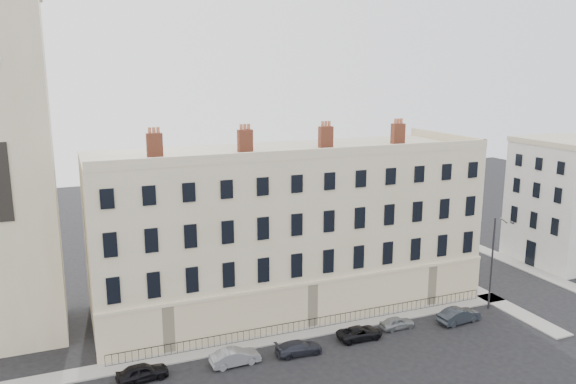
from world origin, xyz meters
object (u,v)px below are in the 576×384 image
car_c (299,348)px  car_d (360,333)px  car_e (397,323)px  car_f (459,315)px  streetlamp (493,259)px  car_b (235,357)px  car_a (142,372)px

car_c → car_d: bearing=-82.2°
car_e → car_f: size_ratio=0.76×
car_d → car_e: car_d is taller
car_d → streetlamp: size_ratio=0.44×
car_b → car_c: 5.17m
car_a → car_d: (17.87, -0.22, -0.10)m
car_d → car_e: 4.03m
streetlamp → car_a: bearing=-154.5°
car_b → car_d: car_b is taller
car_c → car_d: 5.82m
car_c → streetlamp: streetlamp is taller
car_a → car_e: 21.87m
car_e → car_f: (5.80, -1.04, 0.15)m
car_a → streetlamp: streetlamp is taller
car_c → car_f: car_f is taller
car_c → streetlamp: bearing=-83.4°
car_b → car_c: size_ratio=1.01×
car_b → car_d: bearing=-91.2°
car_c → car_f: bearing=-87.1°
car_d → car_e: (4.00, 0.52, -0.01)m
car_b → car_f: size_ratio=0.94×
car_c → car_f: 15.60m
car_f → car_a: bearing=82.9°
car_c → car_e: (9.80, 1.01, -0.02)m
car_d → streetlamp: streetlamp is taller
car_a → car_d: bearing=-96.2°
car_a → car_f: (27.67, -0.74, 0.04)m
car_a → streetlamp: (32.33, 0.58, 4.30)m
car_f → car_e: bearing=74.3°
car_e → car_d: bearing=97.5°
car_e → streetlamp: 11.35m
car_c → streetlamp: size_ratio=0.43×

